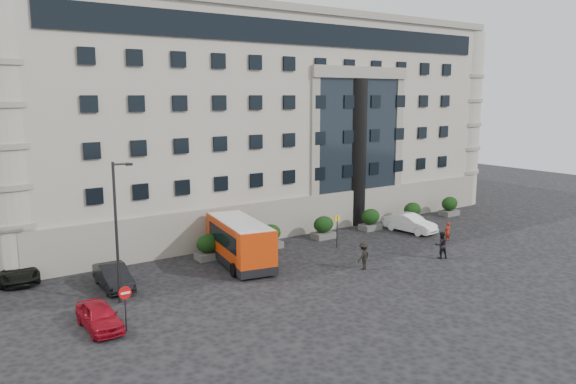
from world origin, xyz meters
The scene contains 21 objects.
ground centered at (0.00, 0.00, 0.00)m, with size 120.00×120.00×0.00m, color black.
civic_building centered at (6.00, 22.00, 9.00)m, with size 44.00×24.00×18.00m, color #A7A094.
entrance_column centered at (12.00, 10.30, 6.50)m, with size 1.80×1.80×13.00m, color black.
hedge_a centered at (-4.00, 7.80, 0.93)m, with size 1.80×1.26×1.84m.
hedge_b centered at (1.20, 7.80, 0.93)m, with size 1.80×1.26×1.84m.
hedge_c centered at (6.40, 7.80, 0.93)m, with size 1.80×1.26×1.84m.
hedge_d centered at (11.60, 7.80, 0.93)m, with size 1.80×1.26×1.84m.
hedge_e centered at (16.80, 7.80, 0.93)m, with size 1.80×1.26×1.84m.
hedge_f centered at (22.00, 7.80, 0.93)m, with size 1.80×1.26×1.84m.
street_lamp centered at (-11.94, 3.00, 4.37)m, with size 1.16×0.18×8.00m.
bus_stop_sign centered at (5.50, 5.00, 1.73)m, with size 0.50×0.08×2.52m.
no_entry_sign centered at (-13.00, -1.04, 1.65)m, with size 0.64×0.16×2.32m.
minibus centered at (-2.79, 5.46, 1.70)m, with size 3.83×7.74×3.09m.
red_truck centered at (-11.98, 18.33, 1.41)m, with size 2.59×5.20×2.75m.
parked_car_a centered at (-14.00, 0.05, 0.67)m, with size 1.57×3.91×1.33m, color maroon.
parked_car_b centered at (-11.50, 5.67, 0.72)m, with size 1.52×4.36×1.44m, color black.
parked_car_d centered at (-16.03, 10.56, 0.69)m, with size 2.28×4.93×1.37m, color black.
white_taxi centered at (13.83, 5.28, 0.77)m, with size 1.64×4.69×1.55m, color white.
pedestrian_a centered at (14.00, 1.43, 0.78)m, with size 0.57×0.37×1.56m, color #9C1F0F.
pedestrian_b centered at (9.80, -1.47, 0.98)m, with size 0.95×0.74×1.95m, color black.
pedestrian_c centered at (3.49, -0.20, 0.93)m, with size 1.20×0.69×1.86m, color black.
Camera 1 is at (-21.38, -27.15, 11.55)m, focal length 35.00 mm.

